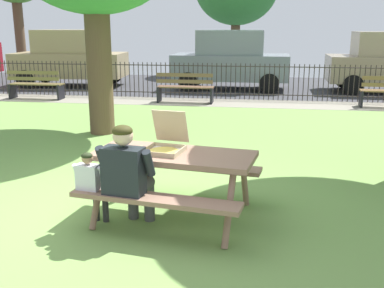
{
  "coord_description": "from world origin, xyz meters",
  "views": [
    {
      "loc": [
        1.84,
        -4.99,
        2.16
      ],
      "look_at": [
        1.05,
        0.3,
        0.75
      ],
      "focal_mm": 42.47,
      "sensor_mm": 36.0,
      "label": 1
    }
  ],
  "objects": [
    {
      "name": "parked_car_center",
      "position": [
        0.83,
        10.66,
        1.01
      ],
      "size": [
        3.93,
        1.88,
        1.98
      ],
      "color": "gray",
      "rests_on": "ground"
    },
    {
      "name": "pizza_slice_on_table",
      "position": [
        0.43,
        -0.09,
        0.78
      ],
      "size": [
        0.25,
        0.19,
        0.02
      ],
      "color": "#F3E27A",
      "rests_on": "picnic_table_foreground"
    },
    {
      "name": "park_bench_left",
      "position": [
        -4.75,
        7.65,
        0.42
      ],
      "size": [
        1.6,
        0.48,
        0.85
      ],
      "color": "brown",
      "rests_on": "ground"
    },
    {
      "name": "adult_at_table",
      "position": [
        0.51,
        -0.63,
        0.66
      ],
      "size": [
        0.63,
        0.63,
        1.19
      ],
      "color": "#484848",
      "rests_on": "ground"
    },
    {
      "name": "park_bench_center",
      "position": [
        -0.25,
        7.65,
        0.42
      ],
      "size": [
        1.61,
        0.48,
        0.85
      ],
      "color": "brown",
      "rests_on": "ground"
    },
    {
      "name": "street_asphalt",
      "position": [
        0.0,
        11.56,
        -0.01
      ],
      "size": [
        28.0,
        6.15,
        0.01
      ],
      "primitive_type": "cube",
      "color": "#38383D"
    },
    {
      "name": "cobblestone_walkway",
      "position": [
        0.0,
        7.79,
        -0.0
      ],
      "size": [
        28.0,
        1.4,
        0.01
      ],
      "primitive_type": "cube",
      "color": "gray"
    },
    {
      "name": "ground",
      "position": [
        0.0,
        2.24,
        -0.01
      ],
      "size": [
        28.0,
        12.49,
        0.02
      ],
      "primitive_type": "cube",
      "color": "#72984B"
    },
    {
      "name": "parked_car_left",
      "position": [
        -4.93,
        10.66,
        1.01
      ],
      "size": [
        3.99,
        2.01,
        1.98
      ],
      "color": "#9F8A5F",
      "rests_on": "ground"
    },
    {
      "name": "picnic_table_foreground",
      "position": [
        0.91,
        -0.18,
        0.6
      ],
      "size": [
        2.0,
        1.73,
        0.79
      ],
      "color": "#8D6954",
      "rests_on": "ground"
    },
    {
      "name": "pizza_box_open",
      "position": [
        0.82,
        -0.13,
        0.86
      ],
      "size": [
        0.49,
        0.56,
        0.45
      ],
      "color": "tan",
      "rests_on": "picnic_table_foreground"
    },
    {
      "name": "child_at_table",
      "position": [
        0.09,
        -0.59,
        0.52
      ],
      "size": [
        0.36,
        0.36,
        0.87
      ],
      "color": "#313131",
      "rests_on": "ground"
    },
    {
      "name": "iron_fence_streetside",
      "position": [
        0.0,
        8.49,
        0.54
      ],
      "size": [
        22.32,
        0.03,
        1.06
      ],
      "color": "#2D2823",
      "rests_on": "ground"
    }
  ]
}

